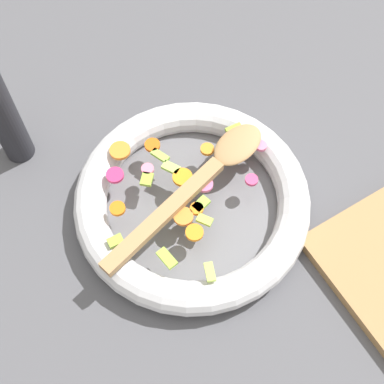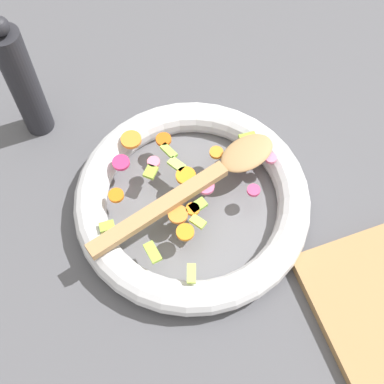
# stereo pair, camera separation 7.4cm
# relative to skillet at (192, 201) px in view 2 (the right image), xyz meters

# --- Properties ---
(ground_plane) EXTENTS (4.00, 4.00, 0.00)m
(ground_plane) POSITION_rel_skillet_xyz_m (0.00, 0.00, -0.02)
(ground_plane) COLOR #4C4C51
(skillet) EXTENTS (0.36, 0.36, 0.05)m
(skillet) POSITION_rel_skillet_xyz_m (0.00, 0.00, 0.00)
(skillet) COLOR slate
(skillet) RESTS_ON ground_plane
(chopped_vegetables) EXTENTS (0.28, 0.29, 0.01)m
(chopped_vegetables) POSITION_rel_skillet_xyz_m (0.02, 0.01, 0.03)
(chopped_vegetables) COLOR orange
(chopped_vegetables) RESTS_ON skillet
(wooden_spoon) EXTENTS (0.13, 0.32, 0.01)m
(wooden_spoon) POSITION_rel_skillet_xyz_m (0.01, -0.02, 0.04)
(wooden_spoon) COLOR #A87F51
(wooden_spoon) RESTS_ON chopped_vegetables
(pepper_mill) EXTENTS (0.05, 0.05, 0.24)m
(pepper_mill) POSITION_rel_skillet_xyz_m (0.24, 0.19, 0.09)
(pepper_mill) COLOR #232328
(pepper_mill) RESTS_ON ground_plane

